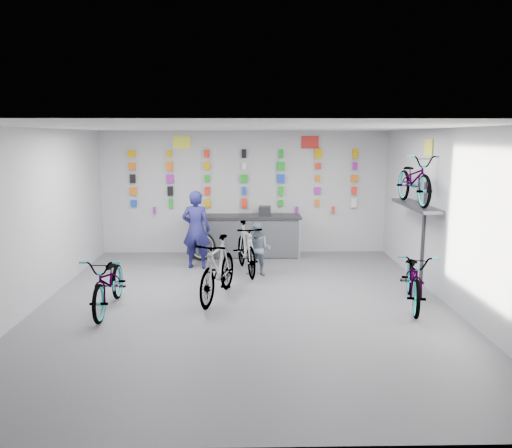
{
  "coord_description": "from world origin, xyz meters",
  "views": [
    {
      "loc": [
        0.04,
        -8.21,
        2.85
      ],
      "look_at": [
        0.24,
        1.4,
        1.17
      ],
      "focal_mm": 35.0,
      "sensor_mm": 36.0,
      "label": 1
    }
  ],
  "objects_px": {
    "bike_right": "(414,278)",
    "bike_service": "(246,248)",
    "bike_left": "(109,282)",
    "bike_center": "(218,269)",
    "counter": "(244,237)",
    "clerk": "(196,230)",
    "customer": "(258,250)"
  },
  "relations": [
    {
      "from": "bike_center",
      "to": "clerk",
      "type": "bearing_deg",
      "value": 120.44
    },
    {
      "from": "counter",
      "to": "bike_center",
      "type": "relative_size",
      "value": 1.47
    },
    {
      "from": "bike_left",
      "to": "bike_center",
      "type": "bearing_deg",
      "value": 15.64
    },
    {
      "from": "counter",
      "to": "bike_center",
      "type": "height_order",
      "value": "bike_center"
    },
    {
      "from": "customer",
      "to": "counter",
      "type": "bearing_deg",
      "value": 117.49
    },
    {
      "from": "bike_center",
      "to": "bike_left",
      "type": "bearing_deg",
      "value": -147.83
    },
    {
      "from": "bike_service",
      "to": "clerk",
      "type": "relative_size",
      "value": 1.04
    },
    {
      "from": "clerk",
      "to": "customer",
      "type": "bearing_deg",
      "value": 163.94
    },
    {
      "from": "bike_right",
      "to": "bike_center",
      "type": "bearing_deg",
      "value": -173.95
    },
    {
      "from": "clerk",
      "to": "customer",
      "type": "height_order",
      "value": "clerk"
    },
    {
      "from": "counter",
      "to": "customer",
      "type": "bearing_deg",
      "value": -80.28
    },
    {
      "from": "bike_right",
      "to": "clerk",
      "type": "xyz_separation_m",
      "value": [
        -3.94,
        2.57,
        0.37
      ]
    },
    {
      "from": "bike_left",
      "to": "customer",
      "type": "distance_m",
      "value": 3.24
    },
    {
      "from": "counter",
      "to": "bike_left",
      "type": "relative_size",
      "value": 1.48
    },
    {
      "from": "bike_left",
      "to": "customer",
      "type": "xyz_separation_m",
      "value": [
        2.52,
        2.04,
        0.07
      ]
    },
    {
      "from": "counter",
      "to": "bike_left",
      "type": "distance_m",
      "value": 4.36
    },
    {
      "from": "bike_center",
      "to": "counter",
      "type": "bearing_deg",
      "value": 97.08
    },
    {
      "from": "counter",
      "to": "bike_center",
      "type": "bearing_deg",
      "value": -98.14
    },
    {
      "from": "counter",
      "to": "bike_left",
      "type": "height_order",
      "value": "counter"
    },
    {
      "from": "bike_right",
      "to": "clerk",
      "type": "relative_size",
      "value": 1.09
    },
    {
      "from": "bike_right",
      "to": "clerk",
      "type": "height_order",
      "value": "clerk"
    },
    {
      "from": "clerk",
      "to": "bike_service",
      "type": "bearing_deg",
      "value": 168.81
    },
    {
      "from": "bike_right",
      "to": "counter",
      "type": "bearing_deg",
      "value": 141.85
    },
    {
      "from": "bike_service",
      "to": "bike_center",
      "type": "bearing_deg",
      "value": -117.32
    },
    {
      "from": "bike_left",
      "to": "bike_right",
      "type": "bearing_deg",
      "value": -0.01
    },
    {
      "from": "bike_left",
      "to": "bike_center",
      "type": "distance_m",
      "value": 1.85
    },
    {
      "from": "bike_center",
      "to": "customer",
      "type": "bearing_deg",
      "value": 78.58
    },
    {
      "from": "bike_right",
      "to": "bike_service",
      "type": "xyz_separation_m",
      "value": [
        -2.86,
        2.15,
        0.05
      ]
    },
    {
      "from": "bike_left",
      "to": "bike_right",
      "type": "xyz_separation_m",
      "value": [
        5.13,
        0.12,
        0.01
      ]
    },
    {
      "from": "bike_service",
      "to": "customer",
      "type": "distance_m",
      "value": 0.34
    },
    {
      "from": "bike_right",
      "to": "bike_service",
      "type": "bearing_deg",
      "value": 156.23
    },
    {
      "from": "bike_left",
      "to": "bike_service",
      "type": "bearing_deg",
      "value": 43.64
    }
  ]
}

